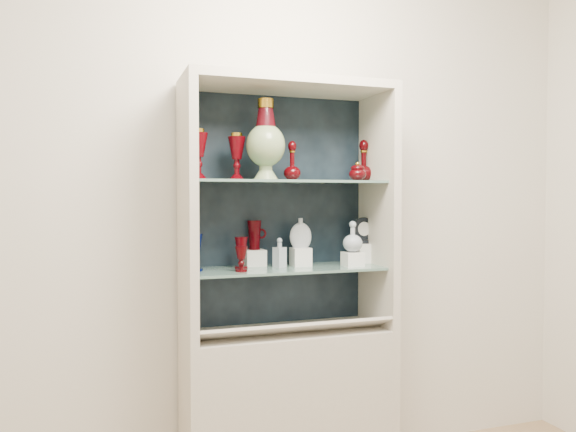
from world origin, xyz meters
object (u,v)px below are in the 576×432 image
object	(u,v)px
lidded_bowl	(357,171)
clear_round_decanter	(353,237)
ruby_pitcher	(254,235)
cameo_medallion	(364,230)
enamel_urn	(266,140)
cobalt_goblet	(195,252)
pedestal_lamp_right	(237,157)
ruby_decanter_a	(292,158)
flat_flask	(301,232)
pedestal_lamp_left	(198,154)
ruby_decanter_b	(364,159)
ruby_goblet_small	(241,259)
clear_square_bottle	(280,253)
ruby_goblet_tall	(241,253)

from	to	relation	value
lidded_bowl	clear_round_decanter	bearing A→B (deg)	134.67
ruby_pitcher	cameo_medallion	world-z (taller)	cameo_medallion
enamel_urn	cobalt_goblet	distance (m)	0.62
pedestal_lamp_right	ruby_decanter_a	bearing A→B (deg)	-3.58
flat_flask	pedestal_lamp_right	bearing A→B (deg)	-160.60
pedestal_lamp_left	ruby_decanter_a	xyz separation A→B (m)	(0.46, 0.05, -0.01)
cobalt_goblet	ruby_decanter_a	bearing A→B (deg)	-3.36
ruby_decanter_b	lidded_bowl	bearing A→B (deg)	-126.60
ruby_goblet_small	clear_square_bottle	xyz separation A→B (m)	(0.21, 0.10, 0.01)
ruby_decanter_a	ruby_pitcher	world-z (taller)	ruby_decanter_a
ruby_decanter_a	cameo_medallion	bearing A→B (deg)	8.19
pedestal_lamp_right	ruby_decanter_b	size ratio (longest dim) A/B	0.96
ruby_decanter_b	ruby_goblet_tall	distance (m)	0.80
cobalt_goblet	clear_square_bottle	distance (m)	0.41
pedestal_lamp_right	cobalt_goblet	xyz separation A→B (m)	(-0.20, 0.01, -0.44)
ruby_decanter_a	lidded_bowl	bearing A→B (deg)	-12.43
ruby_decanter_a	ruby_decanter_b	bearing A→B (deg)	9.47
flat_flask	cameo_medallion	world-z (taller)	flat_flask
flat_flask	cameo_medallion	bearing A→B (deg)	15.10
ruby_goblet_small	ruby_decanter_b	bearing A→B (deg)	11.29
pedestal_lamp_right	flat_flask	distance (m)	0.49
flat_flask	clear_round_decanter	distance (m)	0.26
ruby_goblet_tall	ruby_goblet_small	distance (m)	0.11
ruby_goblet_small	ruby_pitcher	bearing A→B (deg)	59.11
cobalt_goblet	ruby_decanter_b	bearing A→B (deg)	2.73
clear_square_bottle	clear_round_decanter	size ratio (longest dim) A/B	0.99
lidded_bowl	cameo_medallion	size ratio (longest dim) A/B	0.67
pedestal_lamp_right	ruby_decanter_b	xyz separation A→B (m)	(0.68, 0.05, 0.00)
enamel_urn	ruby_decanter_b	distance (m)	0.58
clear_round_decanter	ruby_goblet_small	bearing A→B (deg)	-178.51
pedestal_lamp_left	clear_round_decanter	bearing A→B (deg)	-0.45
enamel_urn	ruby_decanter_b	xyz separation A→B (m)	(0.56, 0.12, -0.07)
flat_flask	ruby_decanter_b	bearing A→B (deg)	16.71
pedestal_lamp_right	enamel_urn	bearing A→B (deg)	-27.57
ruby_pitcher	flat_flask	world-z (taller)	flat_flask
enamel_urn	clear_square_bottle	xyz separation A→B (m)	(0.09, 0.08, -0.54)
pedestal_lamp_right	clear_round_decanter	world-z (taller)	pedestal_lamp_right
ruby_decanter_a	flat_flask	size ratio (longest dim) A/B	1.40
clear_square_bottle	cameo_medallion	size ratio (longest dim) A/B	1.02
cobalt_goblet	clear_round_decanter	size ratio (longest dim) A/B	1.18
pedestal_lamp_right	ruby_pitcher	size ratio (longest dim) A/B	1.51
ruby_decanter_a	flat_flask	distance (m)	0.37
clear_round_decanter	clear_square_bottle	bearing A→B (deg)	166.83
ruby_goblet_small	clear_round_decanter	world-z (taller)	clear_round_decanter
ruby_decanter_a	clear_square_bottle	size ratio (longest dim) A/B	1.48
pedestal_lamp_left	enamel_urn	size ratio (longest dim) A/B	0.60
enamel_urn	lidded_bowl	bearing A→B (deg)	-2.72
ruby_decanter_a	flat_flask	bearing A→B (deg)	39.15
cobalt_goblet	flat_flask	xyz separation A→B (m)	(0.53, 0.02, 0.08)
pedestal_lamp_right	clear_round_decanter	size ratio (longest dim) A/B	1.51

